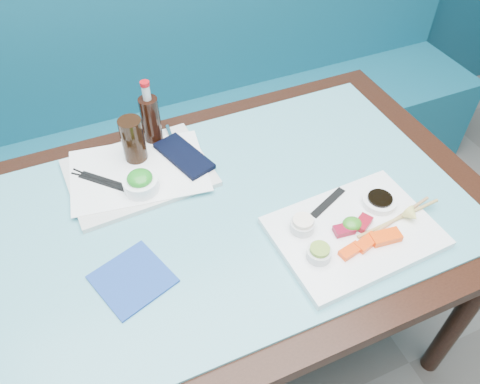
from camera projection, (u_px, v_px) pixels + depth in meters
name	position (u px, v px, depth m)	size (l,w,h in m)	color
booth_bench	(159.00, 135.00, 2.04)	(3.00, 0.56, 1.17)	#105267
dining_table	(233.00, 230.00, 1.30)	(1.40, 0.90, 0.75)	black
glass_top	(232.00, 210.00, 1.24)	(1.22, 0.76, 0.01)	#57A2AF
sashimi_plate	(354.00, 232.00, 1.17)	(0.40, 0.28, 0.02)	white
salmon_left	(350.00, 251.00, 1.11)	(0.06, 0.03, 0.01)	#FF420A
salmon_mid	(367.00, 243.00, 1.12)	(0.06, 0.03, 0.02)	#FF410A
salmon_right	(386.00, 237.00, 1.13)	(0.07, 0.04, 0.02)	#FF450A
tuna_left	(344.00, 230.00, 1.15)	(0.05, 0.03, 0.02)	maroon
tuna_right	(363.00, 223.00, 1.17)	(0.05, 0.03, 0.02)	maroon
seaweed_garnish	(352.00, 224.00, 1.16)	(0.05, 0.05, 0.03)	#31821E
ramekin_wasabi	(319.00, 254.00, 1.10)	(0.06, 0.06, 0.02)	silver
wasabi_fill	(320.00, 249.00, 1.08)	(0.05, 0.05, 0.01)	olive
ramekin_ginger	(302.00, 226.00, 1.15)	(0.06, 0.06, 0.03)	silver
ginger_fill	(303.00, 221.00, 1.14)	(0.05, 0.05, 0.01)	#FFE7D1
soy_dish	(379.00, 201.00, 1.22)	(0.09, 0.09, 0.02)	white
soy_fill	(380.00, 198.00, 1.21)	(0.06, 0.06, 0.01)	black
lemon_wedge	(412.00, 215.00, 1.17)	(0.04, 0.04, 0.03)	#E2DC6B
chopstick_sleeve	(328.00, 202.00, 1.22)	(0.13, 0.02, 0.00)	black
wooden_chopstick_a	(396.00, 219.00, 1.18)	(0.01, 0.01, 0.25)	#AA7E50
wooden_chopstick_b	(399.00, 218.00, 1.18)	(0.01, 0.01, 0.26)	tan
serving_tray	(139.00, 173.00, 1.32)	(0.39, 0.29, 0.01)	silver
paper_placemat	(138.00, 170.00, 1.31)	(0.37, 0.26, 0.00)	white
seaweed_bowl	(141.00, 184.00, 1.25)	(0.10, 0.10, 0.04)	white
seaweed_salad	(140.00, 178.00, 1.23)	(0.07, 0.07, 0.03)	#1F8620
cola_glass	(133.00, 140.00, 1.30)	(0.07, 0.07, 0.13)	black
navy_pouch	(184.00, 156.00, 1.35)	(0.08, 0.19, 0.01)	black
fork	(171.00, 136.00, 1.41)	(0.01, 0.01, 0.10)	white
black_chopstick_a	(104.00, 182.00, 1.28)	(0.01, 0.01, 0.22)	black
black_chopstick_b	(107.00, 181.00, 1.28)	(0.01, 0.01, 0.22)	black
tray_sleeve	(106.00, 182.00, 1.28)	(0.03, 0.16, 0.00)	black
cola_bottle_body	(151.00, 122.00, 1.36)	(0.06, 0.06, 0.16)	black
cola_bottle_neck	(146.00, 92.00, 1.29)	(0.02, 0.02, 0.04)	silver
cola_bottle_cap	(145.00, 84.00, 1.27)	(0.03, 0.03, 0.01)	#B40B11
blue_napkin	(133.00, 279.00, 1.08)	(0.16, 0.16, 0.01)	navy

